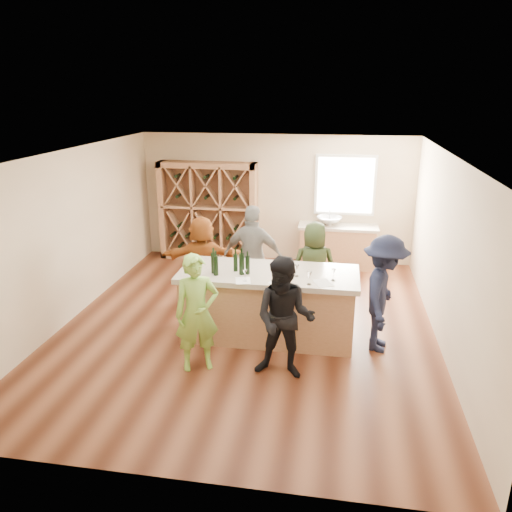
% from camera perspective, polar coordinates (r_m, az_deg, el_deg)
% --- Properties ---
extents(floor, '(6.00, 7.00, 0.10)m').
position_cam_1_polar(floor, '(8.36, -0.91, -8.21)').
color(floor, brown).
rests_on(floor, ground).
extents(ceiling, '(6.00, 7.00, 0.10)m').
position_cam_1_polar(ceiling, '(7.51, -1.03, 11.93)').
color(ceiling, white).
rests_on(ceiling, ground).
extents(wall_back, '(6.00, 0.10, 2.80)m').
position_cam_1_polar(wall_back, '(11.22, 2.33, 6.64)').
color(wall_back, beige).
rests_on(wall_back, ground).
extents(wall_front, '(6.00, 0.10, 2.80)m').
position_cam_1_polar(wall_front, '(4.65, -9.05, -11.65)').
color(wall_front, beige).
rests_on(wall_front, ground).
extents(wall_left, '(0.10, 7.00, 2.80)m').
position_cam_1_polar(wall_left, '(8.87, -20.74, 2.19)').
color(wall_left, beige).
rests_on(wall_left, ground).
extents(wall_right, '(0.10, 7.00, 2.80)m').
position_cam_1_polar(wall_right, '(7.88, 21.41, 0.14)').
color(wall_right, beige).
rests_on(wall_right, ground).
extents(window_frame, '(1.30, 0.06, 1.30)m').
position_cam_1_polar(window_frame, '(10.99, 10.16, 7.98)').
color(window_frame, white).
rests_on(window_frame, wall_back).
extents(window_pane, '(1.18, 0.01, 1.18)m').
position_cam_1_polar(window_pane, '(10.95, 10.16, 7.94)').
color(window_pane, white).
rests_on(window_pane, wall_back).
extents(wine_rack, '(2.20, 0.45, 2.20)m').
position_cam_1_polar(wine_rack, '(11.30, -5.47, 5.10)').
color(wine_rack, '#A87650').
rests_on(wine_rack, floor).
extents(back_counter_base, '(1.60, 0.58, 0.86)m').
position_cam_1_polar(back_counter_base, '(11.04, 9.26, 1.01)').
color(back_counter_base, '#A87650').
rests_on(back_counter_base, floor).
extents(back_counter_top, '(1.70, 0.62, 0.06)m').
position_cam_1_polar(back_counter_top, '(10.91, 9.38, 3.31)').
color(back_counter_top, '#BCAD9A').
rests_on(back_counter_top, back_counter_base).
extents(sink, '(0.54, 0.54, 0.19)m').
position_cam_1_polar(sink, '(10.88, 8.36, 3.99)').
color(sink, silver).
rests_on(sink, back_counter_top).
extents(faucet, '(0.02, 0.02, 0.30)m').
position_cam_1_polar(faucet, '(11.04, 8.40, 4.51)').
color(faucet, silver).
rests_on(faucet, back_counter_top).
extents(tasting_counter_base, '(2.60, 1.00, 1.00)m').
position_cam_1_polar(tasting_counter_base, '(7.81, 1.42, -5.79)').
color(tasting_counter_base, '#A87650').
rests_on(tasting_counter_base, floor).
extents(tasting_counter_top, '(2.72, 1.12, 0.08)m').
position_cam_1_polar(tasting_counter_top, '(7.60, 1.45, -2.08)').
color(tasting_counter_top, '#BCAD9A').
rests_on(tasting_counter_top, tasting_counter_base).
extents(wine_bottle_a, '(0.09, 0.09, 0.31)m').
position_cam_1_polar(wine_bottle_a, '(7.50, -4.87, -0.81)').
color(wine_bottle_a, black).
rests_on(wine_bottle_a, tasting_counter_top).
extents(wine_bottle_b, '(0.09, 0.09, 0.30)m').
position_cam_1_polar(wine_bottle_b, '(7.42, -4.62, -1.10)').
color(wine_bottle_b, black).
rests_on(wine_bottle_b, tasting_counter_top).
extents(wine_bottle_c, '(0.07, 0.07, 0.27)m').
position_cam_1_polar(wine_bottle_c, '(7.57, -2.35, -0.74)').
color(wine_bottle_c, black).
rests_on(wine_bottle_c, tasting_counter_top).
extents(wine_bottle_d, '(0.10, 0.10, 0.33)m').
position_cam_1_polar(wine_bottle_d, '(7.42, -1.65, -0.92)').
color(wine_bottle_d, black).
rests_on(wine_bottle_d, tasting_counter_top).
extents(wine_bottle_e, '(0.08, 0.08, 0.28)m').
position_cam_1_polar(wine_bottle_e, '(7.45, -0.97, -1.04)').
color(wine_bottle_e, black).
rests_on(wine_bottle_e, tasting_counter_top).
extents(wine_glass_a, '(0.07, 0.07, 0.17)m').
position_cam_1_polar(wine_glass_a, '(7.18, -1.26, -2.27)').
color(wine_glass_a, white).
rests_on(wine_glass_a, tasting_counter_top).
extents(wine_glass_c, '(0.08, 0.08, 0.20)m').
position_cam_1_polar(wine_glass_c, '(7.10, 6.11, -2.52)').
color(wine_glass_c, white).
rests_on(wine_glass_c, tasting_counter_top).
extents(wine_glass_d, '(0.07, 0.07, 0.17)m').
position_cam_1_polar(wine_glass_d, '(7.39, 4.69, -1.70)').
color(wine_glass_d, white).
rests_on(wine_glass_d, tasting_counter_top).
extents(wine_glass_e, '(0.08, 0.08, 0.17)m').
position_cam_1_polar(wine_glass_e, '(7.30, 8.85, -2.17)').
color(wine_glass_e, white).
rests_on(wine_glass_e, tasting_counter_top).
extents(tasting_menu_a, '(0.27, 0.33, 0.00)m').
position_cam_1_polar(tasting_menu_a, '(7.24, -1.50, -2.81)').
color(tasting_menu_a, white).
rests_on(tasting_menu_a, tasting_counter_top).
extents(tasting_menu_b, '(0.32, 0.37, 0.00)m').
position_cam_1_polar(tasting_menu_b, '(7.22, 2.70, -2.89)').
color(tasting_menu_b, white).
rests_on(tasting_menu_b, tasting_counter_top).
extents(tasting_menu_c, '(0.33, 0.38, 0.00)m').
position_cam_1_polar(tasting_menu_c, '(7.21, 7.68, -3.07)').
color(tasting_menu_c, white).
rests_on(tasting_menu_c, tasting_counter_top).
extents(person_near_left, '(0.73, 0.65, 1.66)m').
position_cam_1_polar(person_near_left, '(6.86, -6.78, -6.49)').
color(person_near_left, '#8CC64C').
rests_on(person_near_left, floor).
extents(person_near_right, '(0.86, 0.52, 1.69)m').
position_cam_1_polar(person_near_right, '(6.63, 3.30, -7.17)').
color(person_near_right, black).
rests_on(person_near_right, floor).
extents(person_server, '(0.71, 1.21, 1.76)m').
position_cam_1_polar(person_server, '(7.52, 14.35, -4.23)').
color(person_server, '#191E38').
rests_on(person_server, floor).
extents(person_far_mid, '(1.14, 0.67, 1.84)m').
position_cam_1_polar(person_far_mid, '(8.71, -0.32, -0.14)').
color(person_far_mid, slate).
rests_on(person_far_mid, floor).
extents(person_far_right, '(0.86, 0.64, 1.60)m').
position_cam_1_polar(person_far_right, '(8.65, 6.64, -1.29)').
color(person_far_right, '#263319').
rests_on(person_far_right, floor).
extents(person_far_left, '(1.56, 0.82, 1.60)m').
position_cam_1_polar(person_far_left, '(9.04, -6.13, -0.38)').
color(person_far_left, '#994C19').
rests_on(person_far_left, floor).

